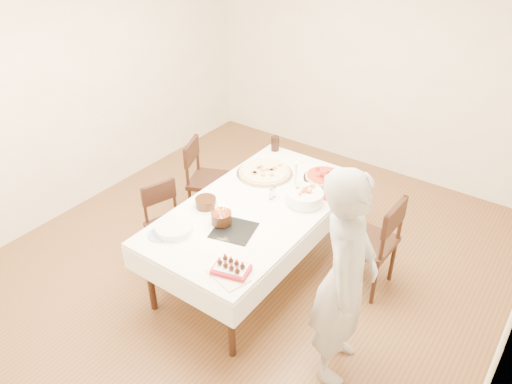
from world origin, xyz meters
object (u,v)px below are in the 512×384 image
Objects in this scene: pasta_bowl at (305,197)px; cola_glass at (275,144)px; chair_left_dessert at (170,227)px; pizza_white at (265,172)px; birthday_cake at (221,214)px; strawberry_box at (231,269)px; chair_right_savory at (367,242)px; chair_left_savory at (210,181)px; dining_table at (256,239)px; pizza_pepperoni at (324,177)px; taper_candle at (295,178)px; layer_cake at (206,203)px; person at (345,279)px.

pasta_bowl is 1.03m from cola_glass.
chair_left_dessert is 1.06m from pizza_white.
birthday_cake is 0.65× the size of strawberry_box.
chair_right_savory reaches higher than chair_left_savory.
dining_table is at bearing -65.30° from cola_glass.
chair_left_savory is at bearing 135.37° from strawberry_box.
chair_left_dessert is 1.44m from cola_glass.
chair_left_dessert is at bearing -131.65° from pizza_pepperoni.
cola_glass is at bearing -155.20° from chair_left_savory.
chair_left_savory is at bearing 174.76° from taper_candle.
chair_left_dessert is 1.57m from pizza_pepperoni.
dining_table is 1.02m from chair_right_savory.
pizza_pepperoni is at bearing -16.25° from cola_glass.
pasta_bowl is at bearing 91.94° from strawberry_box.
layer_cake is (-0.09, -0.78, 0.03)m from pizza_white.
taper_candle is 0.79m from birthday_cake.
pizza_white is 2.35× the size of layer_cake.
dining_table is 1.36m from person.
cola_glass is 1.27m from layer_cake.
birthday_cake is at bearing -21.68° from layer_cake.
strawberry_box is (0.18, -1.18, -0.15)m from taper_candle.
pizza_white is at bearing 161.31° from chair_left_savory.
pizza_white reaches higher than dining_table.
pizza_pepperoni is at bearing 172.01° from chair_left_savory.
layer_cake is at bearing -139.26° from pasta_bowl.
chair_right_savory is 2.61× the size of taper_candle.
taper_candle is (0.19, 0.35, 0.56)m from dining_table.
taper_candle is at bearing -100.75° from pizza_pepperoni.
person reaches higher than chair_left_savory.
pasta_bowl is (-0.59, -0.14, 0.33)m from chair_right_savory.
cola_glass is (0.48, 0.53, 0.37)m from chair_left_savory.
pasta_bowl reaches higher than dining_table.
chair_left_dessert reaches higher than pizza_pepperoni.
chair_right_savory is at bearing 6.49° from taper_candle.
pizza_white is 0.79m from layer_cake.
layer_cake reaches higher than strawberry_box.
cola_glass is 0.68× the size of layer_cake.
pasta_bowl is at bearing 59.01° from birthday_cake.
pizza_white is 3.47× the size of cola_glass.
strawberry_box is at bearing 95.29° from person.
person is at bearing 20.64° from strawberry_box.
pasta_bowl is 1.23× the size of strawberry_box.
pizza_white is (-0.26, 0.50, 0.40)m from dining_table.
pizza_white is (-1.17, 0.07, 0.29)m from chair_right_savory.
birthday_cake reaches higher than layer_cake.
chair_left_savory is (-0.93, 0.45, 0.08)m from dining_table.
chair_right_savory is 0.69m from pasta_bowl.
taper_candle is (-0.14, 0.05, 0.12)m from pasta_bowl.
taper_candle reaches higher than cola_glass.
pasta_bowl is (-0.82, 0.83, -0.07)m from person.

